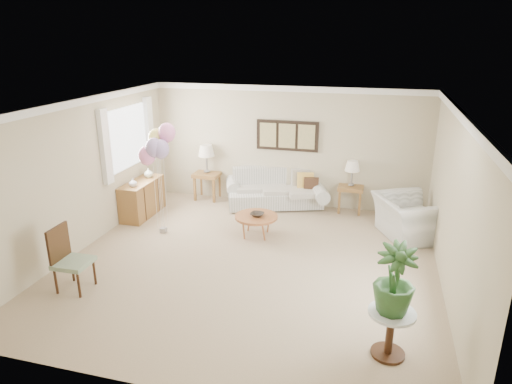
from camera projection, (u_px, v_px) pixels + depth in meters
ground_plane at (250, 263)px, 7.58m from camera, size 6.00×6.00×0.00m
room_shell at (244, 167)px, 7.16m from camera, size 6.04×6.04×2.60m
wall_art_triptych at (287, 136)px, 9.78m from camera, size 1.35×0.06×0.65m
sofa at (276, 191)px, 10.07m from camera, size 2.50×1.49×0.83m
end_table_left at (207, 177)px, 10.43m from camera, size 0.58×0.52×0.63m
end_table_right at (351, 190)px, 9.67m from camera, size 0.53×0.48×0.58m
lamp_left at (206, 151)px, 10.24m from camera, size 0.37×0.37×0.65m
lamp_right at (352, 167)px, 9.51m from camera, size 0.31×0.31×0.55m
coffee_table at (256, 217)px, 8.51m from camera, size 0.81×0.81×0.41m
decor_bowl at (257, 214)px, 8.47m from camera, size 0.28×0.28×0.06m
armchair at (408, 217)px, 8.47m from camera, size 1.44×1.51×0.77m
side_table at (391, 322)px, 5.27m from camera, size 0.55×0.55×0.59m
potted_plant at (395, 279)px, 5.08m from camera, size 0.52×0.52×0.83m
accent_chair at (69, 257)px, 6.67m from camera, size 0.49×0.49×0.98m
credenza at (142, 198)px, 9.51m from camera, size 0.46×1.20×0.74m
vase_white at (133, 182)px, 9.05m from camera, size 0.21×0.21×0.17m
vase_sage at (148, 173)px, 9.63m from camera, size 0.21×0.21×0.20m
balloon_cluster at (157, 145)px, 8.23m from camera, size 0.63×0.57×2.11m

